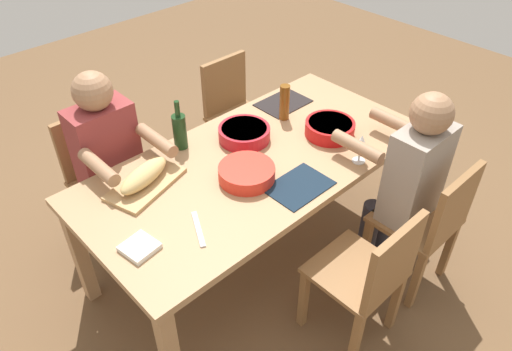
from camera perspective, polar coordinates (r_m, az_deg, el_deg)
ground_plane at (r=3.12m, az=-0.00°, el=-9.06°), size 8.00×8.00×0.00m
dining_table at (r=2.67m, az=-0.00°, el=0.55°), size 1.94×0.95×0.74m
chair_near_right at (r=3.09m, az=-17.62°, el=0.34°), size 0.40×0.40×0.85m
diner_near_right at (r=2.83m, az=-16.65°, el=2.08°), size 0.41×0.53×1.20m
chair_far_left at (r=2.79m, az=19.69°, el=-5.08°), size 0.40×0.40×0.85m
diner_far_left at (r=2.71m, az=17.39°, el=0.09°), size 0.41×0.53×1.20m
chair_far_center at (r=2.44m, az=13.22°, el=-11.27°), size 0.40×0.40×0.85m
chair_near_left at (r=3.55m, az=-2.57°, el=7.71°), size 0.40×0.40×0.85m
serving_bowl_greens at (r=2.75m, az=-1.39°, el=5.05°), size 0.29×0.29×0.08m
serving_bowl_pasta at (r=2.46m, az=-1.11°, el=0.38°), size 0.29×0.29×0.07m
serving_bowl_fruit at (r=2.83m, az=8.66°, el=5.60°), size 0.28×0.28×0.08m
cutting_board at (r=2.50m, az=-12.83°, el=-0.97°), size 0.45×0.33×0.02m
bread_loaf at (r=2.47m, az=-13.01°, el=0.01°), size 0.34×0.20×0.09m
wine_bottle at (r=2.69m, az=-8.95°, el=5.24°), size 0.08×0.08×0.29m
beer_bottle at (r=2.91m, az=3.37°, el=8.56°), size 0.06×0.06×0.22m
wine_glass at (r=2.60m, az=12.26°, el=3.70°), size 0.08×0.08×0.17m
placemat_far_center at (r=2.45m, az=5.06°, el=-1.26°), size 0.32×0.23×0.01m
placemat_near_left at (r=3.12m, az=3.21°, el=8.50°), size 0.32×0.23×0.01m
carving_knife at (r=2.23m, az=-6.78°, el=-6.24°), size 0.13×0.22×0.01m
napkin_stack at (r=2.18m, az=-13.51°, el=-8.18°), size 0.16×0.16×0.02m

